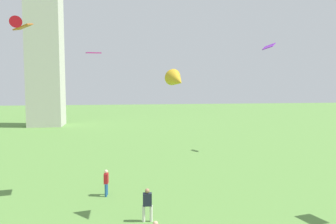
% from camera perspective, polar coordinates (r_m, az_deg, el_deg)
% --- Properties ---
extents(person_0, '(0.55, 0.30, 1.78)m').
position_cam_1_polar(person_0, '(17.61, -3.66, -15.68)').
color(person_0, silver).
rests_on(person_0, ground_plane).
extents(person_3, '(0.31, 0.53, 1.72)m').
position_cam_1_polar(person_3, '(21.75, -10.83, -11.85)').
color(person_3, '#235693').
rests_on(person_3, ground_plane).
extents(kite_flying_0, '(1.16, 1.50, 1.17)m').
position_cam_1_polar(kite_flying_0, '(23.93, -25.31, 14.55)').
color(kite_flying_0, red).
extents(kite_flying_2, '(1.28, 1.52, 0.75)m').
position_cam_1_polar(kite_flying_2, '(36.08, 17.33, 10.96)').
color(kite_flying_2, purple).
extents(kite_flying_3, '(1.12, 1.75, 0.83)m').
position_cam_1_polar(kite_flying_3, '(27.67, -24.14, 13.53)').
color(kite_flying_3, '#B35A18').
extents(kite_flying_6, '(1.19, 1.61, 1.20)m').
position_cam_1_polar(kite_flying_6, '(16.86, 1.59, 5.64)').
color(kite_flying_6, gold).
extents(kite_flying_7, '(1.06, 1.38, 0.20)m').
position_cam_1_polar(kite_flying_7, '(21.11, -13.01, 10.13)').
color(kite_flying_7, '#DF2BA1').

